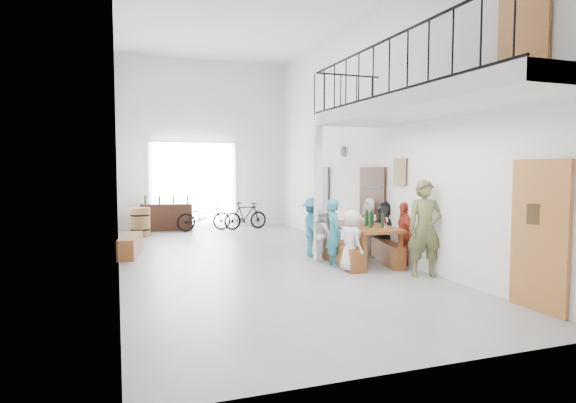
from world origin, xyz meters
name	(u,v)px	position (x,y,z in m)	size (l,w,h in m)	color
floor	(254,260)	(0.00, 0.00, 0.00)	(12.00, 12.00, 0.00)	slate
room_walls	(253,93)	(0.00, 0.00, 3.55)	(12.00, 12.00, 12.00)	white
gateway_portal	(194,186)	(-0.40, 5.94, 1.40)	(2.80, 0.08, 2.80)	white
right_wall_decor	(413,180)	(2.70, -1.87, 1.74)	(0.07, 8.28, 5.07)	#955A28
balcony	(421,108)	(1.98, -3.13, 2.96)	(1.52, 5.62, 4.00)	white
tasting_table	(365,229)	(2.13, -1.02, 0.71)	(1.16, 2.25, 0.79)	brown
bench_inner	(340,253)	(1.56, -1.01, 0.23)	(0.32, 1.97, 0.45)	brown
bench_wall	(384,251)	(2.57, -1.07, 0.23)	(0.26, 1.98, 0.45)	brown
tableware	(371,219)	(2.15, -1.21, 0.94)	(0.40, 1.32, 0.35)	black
side_bench	(131,245)	(-2.50, 1.45, 0.23)	(0.35, 1.61, 0.45)	brown
oak_barrel	(140,222)	(-2.15, 4.51, 0.42)	(0.57, 0.57, 0.84)	olive
serving_counter	(167,217)	(-1.29, 5.65, 0.42)	(1.59, 0.44, 0.84)	#331A0F
counter_bottles	(167,200)	(-1.29, 5.67, 0.98)	(1.34, 0.24, 0.28)	black
guest_left_a	(351,241)	(1.43, -1.74, 0.59)	(0.58, 0.38, 1.19)	silver
guest_left_b	(334,232)	(1.36, -1.14, 0.68)	(0.49, 0.32, 1.36)	teal
guest_left_c	(323,235)	(1.38, -0.56, 0.56)	(0.54, 0.42, 1.11)	silver
guest_left_d	(313,227)	(1.34, -0.05, 0.66)	(0.85, 0.49, 1.32)	teal
guest_right_a	(404,234)	(2.73, -1.56, 0.65)	(0.76, 0.32, 1.29)	#A62E1C
guest_right_b	(385,230)	(2.70, -0.86, 0.63)	(1.17, 0.37, 1.26)	black
guest_right_c	(371,226)	(2.68, -0.30, 0.65)	(0.64, 0.42, 1.31)	silver
host_standing	(425,229)	(2.51, -2.58, 0.88)	(0.64, 0.42, 1.76)	brown
potted_plant	(349,242)	(2.45, 0.35, 0.20)	(0.37, 0.32, 0.41)	#134515
bicycle_near	(204,217)	(-0.20, 5.15, 0.45)	(0.60, 1.72, 0.90)	black
bicycle_far	(246,216)	(1.12, 5.07, 0.44)	(0.42, 1.47, 0.89)	black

